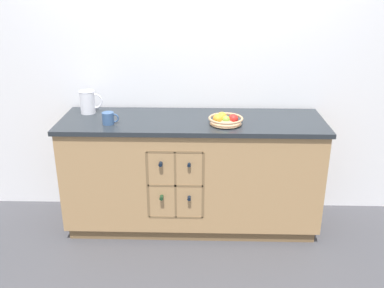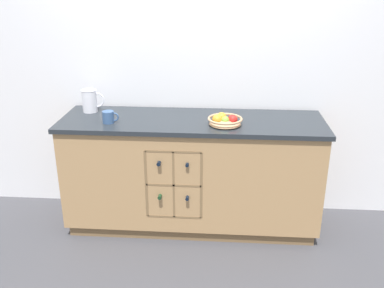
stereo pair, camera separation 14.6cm
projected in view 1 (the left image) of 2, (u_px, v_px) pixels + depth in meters
name	position (u px, v px, depth m)	size (l,w,h in m)	color
ground_plane	(192.00, 223.00, 3.67)	(14.00, 14.00, 0.00)	#424247
back_wall	(193.00, 67.00, 3.54)	(4.42, 0.06, 2.55)	white
kitchen_island	(192.00, 173.00, 3.50)	(2.06, 0.65, 0.93)	brown
fruit_bowl	(225.00, 119.00, 3.20)	(0.26, 0.26, 0.08)	tan
white_pitcher	(88.00, 102.00, 3.45)	(0.19, 0.12, 0.18)	white
ceramic_mug	(109.00, 118.00, 3.21)	(0.13, 0.09, 0.09)	#385684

